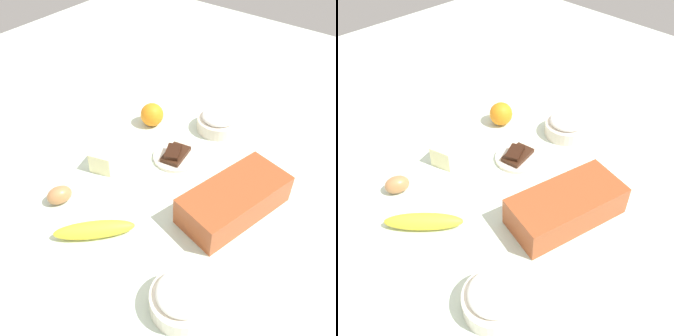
% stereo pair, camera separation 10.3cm
% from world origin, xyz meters
% --- Properties ---
extents(ground_plane, '(2.40, 2.40, 0.02)m').
position_xyz_m(ground_plane, '(0.00, 0.00, -0.01)').
color(ground_plane, silver).
extents(loaf_pan, '(0.30, 0.19, 0.08)m').
position_xyz_m(loaf_pan, '(-0.01, 0.20, 0.04)').
color(loaf_pan, '#9E4723').
rests_on(loaf_pan, ground_plane).
extents(flour_bowl, '(0.13, 0.13, 0.07)m').
position_xyz_m(flour_bowl, '(0.28, 0.25, 0.03)').
color(flour_bowl, silver).
rests_on(flour_bowl, ground_plane).
extents(sugar_bowl, '(0.13, 0.13, 0.07)m').
position_xyz_m(sugar_bowl, '(-0.28, -0.02, 0.03)').
color(sugar_bowl, silver).
rests_on(sugar_bowl, ground_plane).
extents(banana, '(0.17, 0.16, 0.04)m').
position_xyz_m(banana, '(0.26, -0.02, 0.02)').
color(banana, yellow).
rests_on(banana, ground_plane).
extents(orange_fruit, '(0.07, 0.07, 0.07)m').
position_xyz_m(orange_fruit, '(-0.17, -0.20, 0.04)').
color(orange_fruit, orange).
rests_on(orange_fruit, ground_plane).
extents(butter_block, '(0.10, 0.09, 0.06)m').
position_xyz_m(butter_block, '(0.06, -0.17, 0.03)').
color(butter_block, '#F4EDB2').
rests_on(butter_block, ground_plane).
extents(egg_near_butter, '(0.08, 0.07, 0.05)m').
position_xyz_m(egg_near_butter, '(0.24, -0.17, 0.02)').
color(egg_near_butter, '#B47A49').
rests_on(egg_near_butter, ground_plane).
extents(chocolate_plate, '(0.13, 0.13, 0.03)m').
position_xyz_m(chocolate_plate, '(-0.08, -0.04, 0.01)').
color(chocolate_plate, silver).
rests_on(chocolate_plate, ground_plane).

